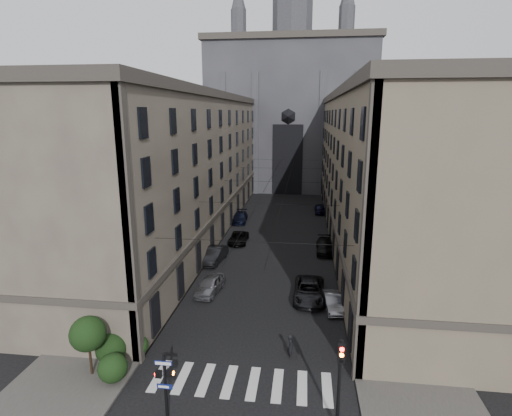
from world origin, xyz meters
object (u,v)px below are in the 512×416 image
at_px(traffic_light_right, 340,375).
at_px(car_left_near, 210,285).
at_px(gothic_tower, 291,105).
at_px(car_left_midnear, 214,255).
at_px(car_right_midfar, 325,246).
at_px(car_right_far, 320,209).
at_px(car_left_midfar, 238,238).
at_px(pedestrian_signal_left, 165,382).
at_px(car_right_midnear, 309,291).
at_px(pedestrian, 291,346).
at_px(car_left_far, 240,217).
at_px(car_right_near, 333,302).

bearing_deg(traffic_light_right, car_left_near, 124.49).
height_order(gothic_tower, car_left_midnear, gothic_tower).
xyz_separation_m(car_right_midfar, car_right_far, (0.00, 19.16, -0.02)).
distance_m(car_left_midnear, car_left_midfar, 7.11).
distance_m(pedestrian_signal_left, car_right_midnear, 17.37).
xyz_separation_m(car_left_midfar, pedestrian, (7.57, -23.79, 0.18)).
distance_m(car_left_near, car_left_midfar, 14.65).
xyz_separation_m(car_left_near, car_left_far, (-1.22, 24.57, -0.02)).
distance_m(gothic_tower, pedestrian, 69.13).
height_order(car_right_near, car_right_midfar, car_right_midfar).
height_order(car_left_near, pedestrian, pedestrian).
bearing_deg(car_left_midfar, car_right_near, -57.05).
xyz_separation_m(gothic_tower, pedestrian, (2.91, -66.96, -16.95)).
relative_size(car_left_far, pedestrian, 3.06).
bearing_deg(pedestrian, car_right_far, -14.33).
distance_m(car_right_midnear, car_right_midfar, 12.76).
bearing_deg(traffic_light_right, car_right_near, 87.44).
distance_m(gothic_tower, car_left_far, 37.85).
relative_size(pedestrian_signal_left, car_right_near, 1.01).
relative_size(car_right_midnear, car_right_midfar, 1.13).
bearing_deg(pedestrian, car_left_midfar, 7.93).
distance_m(traffic_light_right, car_left_midnear, 25.91).
height_order(car_left_midnear, car_left_midfar, car_left_midnear).
distance_m(car_right_near, car_right_midfar, 14.24).
relative_size(pedestrian_signal_left, car_right_far, 0.94).
xyz_separation_m(traffic_light_right, car_left_midfar, (-10.26, 29.87, -2.62)).
bearing_deg(car_left_midfar, car_right_far, 56.89).
bearing_deg(pedestrian_signal_left, car_left_midnear, 96.56).
relative_size(car_right_midfar, car_right_far, 1.21).
relative_size(car_left_midfar, car_left_far, 0.92).
bearing_deg(car_left_midnear, pedestrian_signal_left, -76.27).
relative_size(car_right_near, car_right_midfar, 0.76).
bearing_deg(car_left_near, gothic_tower, 93.14).
relative_size(gothic_tower, car_left_near, 12.75).
bearing_deg(traffic_light_right, pedestrian, 113.86).
relative_size(gothic_tower, car_right_near, 14.64).
bearing_deg(car_right_midnear, car_left_midnear, 144.04).
height_order(gothic_tower, traffic_light_right, gothic_tower).
bearing_deg(car_right_midnear, car_left_near, -179.90).
height_order(car_left_midfar, car_right_midnear, car_right_midnear).
relative_size(pedestrian_signal_left, car_left_near, 0.88).
height_order(traffic_light_right, car_right_midnear, traffic_light_right).
relative_size(car_left_near, car_right_midnear, 0.78).
bearing_deg(car_left_near, pedestrian, -41.69).
xyz_separation_m(pedestrian_signal_left, car_right_far, (9.71, 47.24, -1.59)).
height_order(pedestrian_signal_left, traffic_light_right, traffic_light_right).
bearing_deg(car_right_midnear, car_right_far, 87.58).
bearing_deg(car_right_midfar, pedestrian, -98.07).
distance_m(car_left_near, car_right_midnear, 9.08).
bearing_deg(car_right_near, car_left_near, 163.97).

